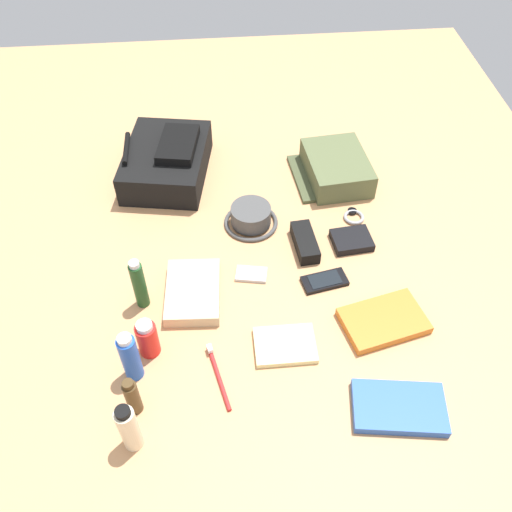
{
  "coord_description": "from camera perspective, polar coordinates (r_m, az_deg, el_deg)",
  "views": [
    {
      "loc": [
        -1.0,
        0.09,
        1.17
      ],
      "look_at": [
        0.0,
        0.0,
        0.04
      ],
      "focal_mm": 38.82,
      "sensor_mm": 36.0,
      "label": 1
    }
  ],
  "objects": [
    {
      "name": "ground_plane",
      "position": [
        1.55,
        0.0,
        -1.28
      ],
      "size": [
        2.64,
        2.02,
        0.02
      ],
      "primitive_type": "cube",
      "color": "tan",
      "rests_on": "ground"
    },
    {
      "name": "backpack",
      "position": [
        1.81,
        -9.14,
        9.67
      ],
      "size": [
        0.37,
        0.3,
        0.13
      ],
      "color": "black",
      "rests_on": "ground_plane"
    },
    {
      "name": "toiletry_pouch",
      "position": [
        1.8,
        8.15,
        8.94
      ],
      "size": [
        0.26,
        0.25,
        0.08
      ],
      "color": "#56603D",
      "rests_on": "ground_plane"
    },
    {
      "name": "bucket_hat",
      "position": [
        1.63,
        -0.42,
        4.03
      ],
      "size": [
        0.16,
        0.16,
        0.06
      ],
      "color": "#484848",
      "rests_on": "ground_plane"
    },
    {
      "name": "lotion_bottle",
      "position": [
        1.23,
        -12.97,
        -16.88
      ],
      "size": [
        0.04,
        0.04,
        0.15
      ],
      "color": "beige",
      "rests_on": "ground_plane"
    },
    {
      "name": "cologne_bottle",
      "position": [
        1.28,
        -12.62,
        -13.95
      ],
      "size": [
        0.03,
        0.03,
        0.12
      ],
      "color": "#473319",
      "rests_on": "ground_plane"
    },
    {
      "name": "deodorant_spray",
      "position": [
        1.31,
        -12.85,
        -10.12
      ],
      "size": [
        0.04,
        0.04,
        0.15
      ],
      "color": "blue",
      "rests_on": "ground_plane"
    },
    {
      "name": "sunscreen_spray",
      "position": [
        1.36,
        -11.12,
        -8.34
      ],
      "size": [
        0.05,
        0.05,
        0.11
      ],
      "color": "red",
      "rests_on": "ground_plane"
    },
    {
      "name": "shampoo_bottle",
      "position": [
        1.43,
        -11.96,
        -2.87
      ],
      "size": [
        0.03,
        0.03,
        0.16
      ],
      "color": "#19471E",
      "rests_on": "ground_plane"
    },
    {
      "name": "paperback_novel",
      "position": [
        1.33,
        14.51,
        -14.9
      ],
      "size": [
        0.15,
        0.22,
        0.02
      ],
      "color": "blue",
      "rests_on": "ground_plane"
    },
    {
      "name": "travel_guidebook",
      "position": [
        1.45,
        13.0,
        -6.55
      ],
      "size": [
        0.18,
        0.23,
        0.02
      ],
      "color": "orange",
      "rests_on": "ground_plane"
    },
    {
      "name": "cell_phone",
      "position": [
        1.51,
        7.08,
        -2.56
      ],
      "size": [
        0.08,
        0.13,
        0.01
      ],
      "color": "black",
      "rests_on": "ground_plane"
    },
    {
      "name": "media_player",
      "position": [
        1.51,
        -0.47,
        -1.88
      ],
      "size": [
        0.07,
        0.09,
        0.01
      ],
      "color": "#B7B7BC",
      "rests_on": "ground_plane"
    },
    {
      "name": "wristwatch",
      "position": [
        1.69,
        10.03,
        4.05
      ],
      "size": [
        0.07,
        0.06,
        0.01
      ],
      "color": "#99999E",
      "rests_on": "ground_plane"
    },
    {
      "name": "toothbrush",
      "position": [
        1.34,
        -4.0,
        -11.91
      ],
      "size": [
        0.18,
        0.05,
        0.02
      ],
      "color": "red",
      "rests_on": "ground_plane"
    },
    {
      "name": "wallet",
      "position": [
        1.61,
        9.83,
        1.62
      ],
      "size": [
        0.1,
        0.12,
        0.02
      ],
      "primitive_type": "cube",
      "rotation": [
        0.0,
        0.0,
        0.1
      ],
      "color": "black",
      "rests_on": "ground_plane"
    },
    {
      "name": "notepad",
      "position": [
        1.38,
        3.01,
        -9.16
      ],
      "size": [
        0.11,
        0.15,
        0.02
      ],
      "primitive_type": "cube",
      "rotation": [
        0.0,
        0.0,
        0.0
      ],
      "color": "beige",
      "rests_on": "ground_plane"
    },
    {
      "name": "folded_towel",
      "position": [
        1.47,
        -6.51,
        -3.7
      ],
      "size": [
        0.21,
        0.15,
        0.04
      ],
      "primitive_type": "cube",
      "rotation": [
        0.0,
        0.0,
        -0.06
      ],
      "color": "#C6B289",
      "rests_on": "ground_plane"
    },
    {
      "name": "sunglasses_case",
      "position": [
        1.58,
        5.07,
        1.42
      ],
      "size": [
        0.14,
        0.07,
        0.04
      ],
      "primitive_type": "cube",
      "rotation": [
        0.0,
        0.0,
        0.09
      ],
      "color": "black",
      "rests_on": "ground_plane"
    }
  ]
}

